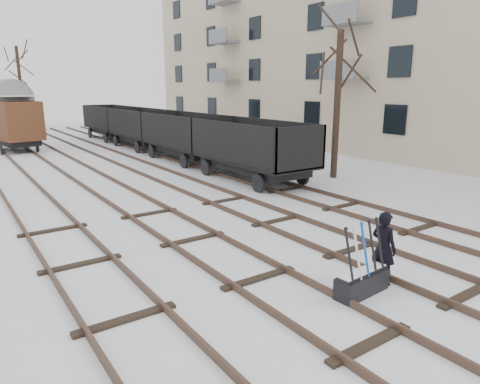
# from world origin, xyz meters

# --- Properties ---
(ground) EXTENTS (120.00, 120.00, 0.00)m
(ground) POSITION_xyz_m (0.00, 0.00, 0.00)
(ground) COLOR white
(ground) RESTS_ON ground
(tracks) EXTENTS (13.90, 52.00, 0.16)m
(tracks) POSITION_xyz_m (-0.00, 13.67, 0.07)
(tracks) COLOR black
(tracks) RESTS_ON ground
(apartment_block) EXTENTS (10.12, 45.00, 16.10)m
(apartment_block) POSITION_xyz_m (19.95, 14.00, 8.05)
(apartment_block) COLOR beige
(apartment_block) RESTS_ON ground
(ground_frame) EXTENTS (1.33, 0.51, 1.49)m
(ground_frame) POSITION_xyz_m (1.32, -1.72, 0.28)
(ground_frame) COLOR black
(ground_frame) RESTS_ON ground
(worker) EXTENTS (0.40, 0.59, 1.60)m
(worker) POSITION_xyz_m (2.07, -1.62, 0.80)
(worker) COLOR black
(worker) RESTS_ON ground
(freight_wagon_a) EXTENTS (2.60, 6.50, 2.65)m
(freight_wagon_a) POSITION_xyz_m (6.00, 8.49, 1.01)
(freight_wagon_a) COLOR black
(freight_wagon_a) RESTS_ON ground
(freight_wagon_b) EXTENTS (2.60, 6.50, 2.65)m
(freight_wagon_b) POSITION_xyz_m (6.00, 14.89, 1.01)
(freight_wagon_b) COLOR black
(freight_wagon_b) RESTS_ON ground
(freight_wagon_c) EXTENTS (2.60, 6.50, 2.65)m
(freight_wagon_c) POSITION_xyz_m (6.00, 21.29, 1.01)
(freight_wagon_c) COLOR black
(freight_wagon_c) RESTS_ON ground
(freight_wagon_d) EXTENTS (2.60, 6.50, 2.65)m
(freight_wagon_d) POSITION_xyz_m (6.00, 27.69, 1.01)
(freight_wagon_d) COLOR black
(freight_wagon_d) RESTS_ON ground
(box_van_wagon) EXTENTS (3.32, 5.08, 3.59)m
(box_van_wagon) POSITION_xyz_m (-1.40, 24.87, 2.09)
(box_van_wagon) COLOR black
(box_van_wagon) RESTS_ON ground
(tree_near) EXTENTS (0.30, 0.30, 6.52)m
(tree_near) POSITION_xyz_m (9.48, 6.76, 3.26)
(tree_near) COLOR black
(tree_near) RESTS_ON ground
(tree_far_right) EXTENTS (0.30, 0.30, 7.95)m
(tree_far_right) POSITION_xyz_m (1.53, 40.44, 3.97)
(tree_far_right) COLOR black
(tree_far_right) RESTS_ON ground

